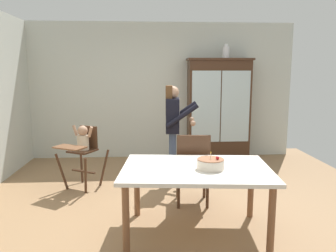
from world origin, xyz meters
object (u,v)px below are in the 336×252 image
(dining_table, at_px, (196,175))
(birthday_cake, at_px, (211,164))
(high_chair_with_toddler, at_px, (83,145))
(adult_person, at_px, (173,122))
(ceramic_vase, at_px, (226,52))
(dining_chair_far_side, at_px, (193,165))
(china_cabinet, at_px, (218,109))

(dining_table, distance_m, birthday_cake, 0.21)
(high_chair_with_toddler, relative_size, dining_table, 0.58)
(high_chair_with_toddler, relative_size, adult_person, 0.62)
(ceramic_vase, bearing_deg, dining_chair_far_side, -111.91)
(ceramic_vase, distance_m, adult_person, 2.17)
(dining_table, bearing_deg, birthday_cake, -24.89)
(dining_chair_far_side, bearing_deg, dining_table, 88.31)
(adult_person, distance_m, birthday_cake, 1.73)
(birthday_cake, distance_m, dining_chair_far_side, 0.84)
(china_cabinet, height_order, adult_person, china_cabinet)
(birthday_cake, bearing_deg, ceramic_vase, 74.52)
(ceramic_vase, xyz_separation_m, dining_chair_far_side, (-0.95, -2.35, -1.56))
(china_cabinet, distance_m, dining_table, 3.24)
(china_cabinet, distance_m, adult_person, 1.77)
(birthday_cake, bearing_deg, dining_chair_far_side, 95.12)
(high_chair_with_toddler, xyz_separation_m, dining_chair_far_side, (1.55, -0.79, -0.10))
(adult_person, height_order, birthday_cake, adult_person)
(ceramic_vase, bearing_deg, high_chair_with_toddler, -147.92)
(ceramic_vase, relative_size, dining_chair_far_side, 0.28)
(adult_person, relative_size, dining_chair_far_side, 1.59)
(high_chair_with_toddler, distance_m, adult_person, 1.40)
(dining_chair_far_side, bearing_deg, ceramic_vase, -108.32)
(ceramic_vase, distance_m, dining_table, 3.57)
(ceramic_vase, height_order, dining_chair_far_side, ceramic_vase)
(ceramic_vase, relative_size, birthday_cake, 0.96)
(birthday_cake, bearing_deg, dining_table, 155.11)
(ceramic_vase, relative_size, high_chair_with_toddler, 0.28)
(high_chair_with_toddler, relative_size, dining_chair_far_side, 0.99)
(ceramic_vase, xyz_separation_m, birthday_cake, (-0.87, -3.16, -1.32))
(china_cabinet, xyz_separation_m, high_chair_with_toddler, (-2.37, -1.56, -0.35))
(adult_person, bearing_deg, birthday_cake, -166.66)
(high_chair_with_toddler, distance_m, birthday_cake, 2.28)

